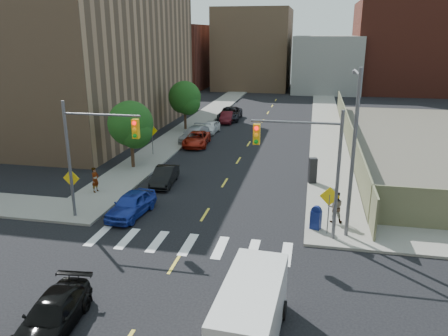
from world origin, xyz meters
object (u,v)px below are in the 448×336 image
at_px(parked_car_maroon, 227,117).
at_px(cargo_van, 251,310).
at_px(parked_car_blue, 131,204).
at_px(pedestrian_east, 335,207).
at_px(parked_car_red, 197,139).
at_px(parked_car_silver, 195,134).
at_px(payphone, 313,170).
at_px(pedestrian_west, 95,180).
at_px(parked_car_white, 210,127).
at_px(parked_car_black, 165,176).
at_px(black_sedan, 52,315).
at_px(parked_car_grey, 230,114).
at_px(mailbox, 316,218).

xyz_separation_m(parked_car_maroon, cargo_van, (8.55, -38.70, 0.55)).
bearing_deg(parked_car_blue, pedestrian_east, 11.04).
bearing_deg(pedestrian_east, parked_car_red, -54.54).
xyz_separation_m(parked_car_silver, payphone, (11.80, -10.98, 0.33)).
xyz_separation_m(parked_car_blue, payphone, (10.61, 7.90, 0.36)).
bearing_deg(pedestrian_west, payphone, -60.68).
xyz_separation_m(parked_car_blue, parked_car_silver, (-1.19, 18.88, 0.03)).
relative_size(parked_car_blue, cargo_van, 0.81).
bearing_deg(parked_car_silver, parked_car_white, 86.17).
height_order(parked_car_black, parked_car_white, parked_car_white).
distance_m(parked_car_white, parked_car_maroon, 6.06).
bearing_deg(parked_car_black, cargo_van, -65.58).
relative_size(parked_car_maroon, black_sedan, 0.94).
bearing_deg(parked_car_black, parked_car_blue, -95.73).
bearing_deg(parked_car_red, parked_car_silver, 105.89).
xyz_separation_m(parked_car_red, black_sedan, (1.98, -27.88, -0.04)).
relative_size(parked_car_white, parked_car_grey, 0.69).
relative_size(parked_car_red, parked_car_white, 1.24).
xyz_separation_m(parked_car_maroon, parked_car_grey, (0.00, 1.91, 0.11)).
height_order(parked_car_blue, payphone, payphone).
xyz_separation_m(parked_car_blue, parked_car_black, (0.11, 5.76, -0.07)).
height_order(parked_car_black, parked_car_silver, parked_car_silver).
xyz_separation_m(parked_car_blue, cargo_van, (8.66, -9.63, 0.51)).
height_order(parked_car_red, parked_car_white, parked_car_red).
xyz_separation_m(black_sedan, cargo_van, (7.26, 0.96, 0.60)).
xyz_separation_m(parked_car_blue, parked_car_white, (-0.56, 23.04, -0.05)).
xyz_separation_m(parked_car_grey, pedestrian_east, (11.84, -29.85, 0.29)).
relative_size(mailbox, pedestrian_west, 0.78).
relative_size(parked_car_black, parked_car_maroon, 0.95).
xyz_separation_m(pedestrian_west, pedestrian_east, (15.83, -1.88, 0.06)).
height_order(parked_car_silver, payphone, payphone).
relative_size(parked_car_black, black_sedan, 0.90).
relative_size(parked_car_grey, mailbox, 4.23).
bearing_deg(parked_car_red, mailbox, -61.59).
height_order(parked_car_silver, cargo_van, cargo_van).
bearing_deg(payphone, pedestrian_east, -95.11).
height_order(parked_car_red, cargo_van, cargo_van).
xyz_separation_m(parked_car_black, pedestrian_east, (11.84, -4.64, 0.43)).
bearing_deg(parked_car_white, cargo_van, -71.96).
distance_m(parked_car_grey, cargo_van, 41.49).
distance_m(parked_car_red, pedestrian_east, 20.46).
xyz_separation_m(parked_car_grey, mailbox, (10.78, -30.96, 0.01)).
xyz_separation_m(parked_car_blue, parked_car_grey, (0.11, 30.97, 0.07)).
bearing_deg(pedestrian_west, parked_car_blue, -117.10).
distance_m(parked_car_red, parked_car_silver, 1.70).
bearing_deg(mailbox, black_sedan, -110.79).
relative_size(parked_car_silver, parked_car_maroon, 1.25).
height_order(parked_car_grey, payphone, payphone).
height_order(parked_car_black, cargo_van, cargo_van).
distance_m(parked_car_grey, black_sedan, 41.58).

